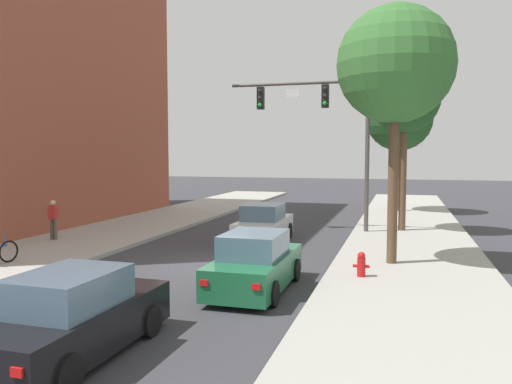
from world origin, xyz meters
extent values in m
plane|color=#38383D|center=(0.00, 0.00, 0.00)|extent=(120.00, 120.00, 0.00)
cube|color=#A8A59E|center=(-6.50, 0.00, 0.07)|extent=(5.00, 60.00, 0.15)
cube|color=#A8A59E|center=(6.50, 0.00, 0.07)|extent=(5.00, 60.00, 0.15)
cylinder|color=#514C47|center=(4.60, 8.16, 3.90)|extent=(0.20, 0.20, 7.50)
cylinder|color=#514C47|center=(1.39, 8.16, 6.95)|extent=(6.43, 0.14, 0.14)
cube|color=black|center=(2.67, 8.16, 6.33)|extent=(0.32, 0.28, 1.05)
sphere|color=#2D2823|center=(2.67, 8.01, 6.66)|extent=(0.18, 0.18, 0.18)
sphere|color=#2D2823|center=(2.67, 8.01, 6.33)|extent=(0.18, 0.18, 0.18)
sphere|color=green|center=(2.67, 8.01, 6.00)|extent=(0.18, 0.18, 0.18)
cube|color=black|center=(-0.41, 8.16, 6.33)|extent=(0.32, 0.28, 1.05)
sphere|color=#2D2823|center=(-0.41, 8.01, 6.66)|extent=(0.18, 0.18, 0.18)
sphere|color=#2D2823|center=(-0.41, 8.01, 6.33)|extent=(0.18, 0.18, 0.18)
sphere|color=green|center=(-0.41, 8.01, 6.00)|extent=(0.18, 0.18, 0.18)
cube|color=white|center=(1.13, 8.14, 6.50)|extent=(0.60, 0.03, 0.44)
cube|color=silver|center=(0.60, 5.08, 0.56)|extent=(1.79, 4.24, 0.80)
cube|color=slate|center=(0.60, 4.93, 1.28)|extent=(1.54, 2.03, 0.64)
cylinder|color=black|center=(-0.24, 6.36, 0.32)|extent=(0.23, 0.64, 0.64)
cylinder|color=black|center=(1.38, 6.40, 0.32)|extent=(0.23, 0.64, 0.64)
cylinder|color=black|center=(-0.18, 3.76, 0.32)|extent=(0.23, 0.64, 0.64)
cylinder|color=black|center=(1.43, 3.79, 0.32)|extent=(0.23, 0.64, 0.64)
cube|color=red|center=(0.01, 2.94, 0.68)|extent=(0.20, 0.04, 0.14)
cube|color=red|center=(1.28, 2.97, 0.68)|extent=(0.20, 0.04, 0.14)
cube|color=#1E663D|center=(2.38, -2.31, 0.56)|extent=(1.72, 4.21, 0.80)
cube|color=slate|center=(2.38, -2.46, 1.28)|extent=(1.51, 2.01, 0.64)
cylinder|color=black|center=(1.58, -1.01, 0.32)|extent=(0.22, 0.64, 0.64)
cylinder|color=black|center=(3.20, -1.01, 0.32)|extent=(0.22, 0.64, 0.64)
cylinder|color=black|center=(1.57, -3.61, 0.32)|extent=(0.22, 0.64, 0.64)
cylinder|color=black|center=(3.18, -3.62, 0.32)|extent=(0.22, 0.64, 0.64)
cube|color=red|center=(1.74, -4.43, 0.68)|extent=(0.20, 0.04, 0.14)
cube|color=red|center=(3.01, -4.44, 0.68)|extent=(0.20, 0.04, 0.14)
cube|color=black|center=(0.47, -7.54, 0.56)|extent=(1.76, 4.22, 0.80)
cube|color=slate|center=(0.47, -7.69, 1.28)|extent=(1.53, 2.02, 0.64)
cylinder|color=black|center=(-0.32, -6.22, 0.32)|extent=(0.23, 0.64, 0.64)
cylinder|color=black|center=(1.30, -6.25, 0.32)|extent=(0.23, 0.64, 0.64)
cylinder|color=black|center=(1.26, -8.85, 0.32)|extent=(0.23, 0.64, 0.64)
cube|color=red|center=(1.08, -9.67, 0.68)|extent=(0.20, 0.04, 0.14)
cylinder|color=brown|center=(-7.73, 2.27, 0.57)|extent=(0.14, 0.14, 0.85)
cylinder|color=brown|center=(-7.55, 2.27, 0.57)|extent=(0.14, 0.14, 0.85)
cube|color=#B72D2D|center=(-7.64, 2.27, 1.28)|extent=(0.36, 0.22, 0.56)
sphere|color=beige|center=(-7.64, 2.27, 1.68)|extent=(0.22, 0.22, 0.22)
torus|color=black|center=(-6.16, -1.85, 0.51)|extent=(0.19, 0.72, 0.72)
cylinder|color=#194C8C|center=(-6.18, -1.95, 0.93)|extent=(0.04, 0.04, 0.40)
cylinder|color=red|center=(5.06, -0.58, 0.43)|extent=(0.24, 0.24, 0.55)
sphere|color=red|center=(5.06, -0.58, 0.76)|extent=(0.22, 0.22, 0.22)
cylinder|color=red|center=(4.88, -0.58, 0.45)|extent=(0.12, 0.09, 0.09)
cylinder|color=red|center=(5.24, -0.58, 0.45)|extent=(0.12, 0.09, 0.09)
cylinder|color=brown|center=(5.86, 1.55, 2.64)|extent=(0.32, 0.32, 4.97)
sphere|color=#387033|center=(5.86, 1.55, 6.52)|extent=(3.72, 3.72, 3.72)
cylinder|color=brown|center=(6.17, 8.98, 2.60)|extent=(0.32, 0.32, 4.90)
sphere|color=#235123|center=(6.17, 8.98, 6.27)|extent=(3.23, 3.23, 3.23)
cylinder|color=brown|center=(5.90, 17.28, 2.26)|extent=(0.32, 0.32, 4.22)
sphere|color=#235123|center=(5.90, 17.28, 5.88)|extent=(4.04, 4.04, 4.04)
camera|label=1|loc=(6.14, -15.24, 3.70)|focal=35.47mm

